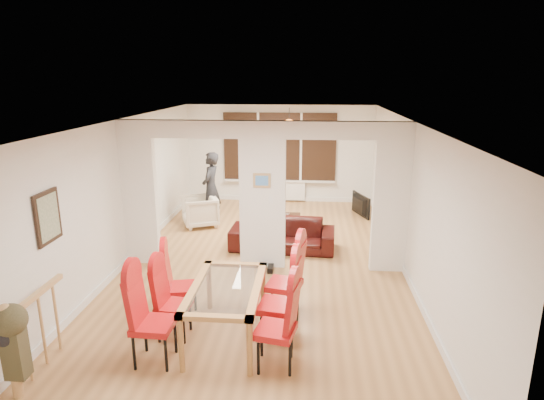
# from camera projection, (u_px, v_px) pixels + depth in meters

# --- Properties ---
(floor) EXTENTS (5.00, 9.00, 0.01)m
(floor) POSITION_uv_depth(u_px,v_px,m) (263.00, 265.00, 8.24)
(floor) COLOR #AC7945
(floor) RESTS_ON ground
(room_walls) EXTENTS (5.00, 9.00, 2.60)m
(room_walls) POSITION_uv_depth(u_px,v_px,m) (263.00, 196.00, 7.90)
(room_walls) COLOR silver
(room_walls) RESTS_ON floor
(divider_wall) EXTENTS (5.00, 0.18, 2.60)m
(divider_wall) POSITION_uv_depth(u_px,v_px,m) (263.00, 196.00, 7.90)
(divider_wall) COLOR white
(divider_wall) RESTS_ON floor
(bay_window_blinds) EXTENTS (3.00, 0.08, 1.80)m
(bay_window_blinds) POSITION_uv_depth(u_px,v_px,m) (280.00, 147.00, 12.12)
(bay_window_blinds) COLOR black
(bay_window_blinds) RESTS_ON room_walls
(radiator) EXTENTS (1.40, 0.08, 0.50)m
(radiator) POSITION_uv_depth(u_px,v_px,m) (279.00, 191.00, 12.39)
(radiator) COLOR white
(radiator) RESTS_ON floor
(pendant_light) EXTENTS (0.36, 0.36, 0.36)m
(pendant_light) POSITION_uv_depth(u_px,v_px,m) (289.00, 127.00, 10.83)
(pendant_light) COLOR orange
(pendant_light) RESTS_ON room_walls
(stair_newel) EXTENTS (0.40, 1.20, 1.10)m
(stair_newel) POSITION_uv_depth(u_px,v_px,m) (39.00, 326.00, 5.20)
(stair_newel) COLOR tan
(stair_newel) RESTS_ON floor
(wall_poster) EXTENTS (0.04, 0.52, 0.67)m
(wall_poster) POSITION_uv_depth(u_px,v_px,m) (48.00, 217.00, 5.71)
(wall_poster) COLOR gray
(wall_poster) RESTS_ON room_walls
(pillar_photo) EXTENTS (0.30, 0.03, 0.25)m
(pillar_photo) POSITION_uv_depth(u_px,v_px,m) (262.00, 180.00, 7.73)
(pillar_photo) COLOR #4C8CD8
(pillar_photo) RESTS_ON divider_wall
(dining_table) EXTENTS (0.89, 1.58, 0.74)m
(dining_table) POSITION_uv_depth(u_px,v_px,m) (227.00, 312.00, 5.86)
(dining_table) COLOR #A7733D
(dining_table) RESTS_ON floor
(dining_chair_la) EXTENTS (0.47, 0.47, 1.15)m
(dining_chair_la) POSITION_uv_depth(u_px,v_px,m) (153.00, 318.00, 5.32)
(dining_chair_la) COLOR #B01214
(dining_chair_la) RESTS_ON floor
(dining_chair_lb) EXTENTS (0.44, 0.44, 1.02)m
(dining_chair_lb) POSITION_uv_depth(u_px,v_px,m) (174.00, 301.00, 5.86)
(dining_chair_lb) COLOR #B01214
(dining_chair_lb) RESTS_ON floor
(dining_chair_lc) EXTENTS (0.48, 0.48, 1.03)m
(dining_chair_lc) POSITION_uv_depth(u_px,v_px,m) (180.00, 283.00, 6.35)
(dining_chair_lc) COLOR #B01214
(dining_chair_lc) RESTS_ON floor
(dining_chair_ra) EXTENTS (0.52, 0.52, 1.10)m
(dining_chair_ra) POSITION_uv_depth(u_px,v_px,m) (275.00, 324.00, 5.24)
(dining_chair_ra) COLOR #B01214
(dining_chair_ra) RESTS_ON floor
(dining_chair_rb) EXTENTS (0.52, 0.52, 1.15)m
(dining_chair_rb) POSITION_uv_depth(u_px,v_px,m) (278.00, 300.00, 5.76)
(dining_chair_rb) COLOR #B01214
(dining_chair_rb) RESTS_ON floor
(dining_chair_rc) EXTENTS (0.55, 0.55, 1.14)m
(dining_chair_rc) POSITION_uv_depth(u_px,v_px,m) (284.00, 279.00, 6.35)
(dining_chair_rc) COLOR #B01214
(dining_chair_rc) RESTS_ON floor
(sofa) EXTENTS (2.08, 0.91, 0.60)m
(sofa) POSITION_uv_depth(u_px,v_px,m) (282.00, 234.00, 8.96)
(sofa) COLOR black
(sofa) RESTS_ON floor
(armchair) EXTENTS (0.98, 0.99, 0.69)m
(armchair) POSITION_uv_depth(u_px,v_px,m) (200.00, 211.00, 10.35)
(armchair) COLOR beige
(armchair) RESTS_ON floor
(person) EXTENTS (0.65, 0.47, 1.66)m
(person) POSITION_uv_depth(u_px,v_px,m) (211.00, 188.00, 10.48)
(person) COLOR black
(person) RESTS_ON floor
(television) EXTENTS (0.90, 0.42, 0.53)m
(television) POSITION_uv_depth(u_px,v_px,m) (357.00, 205.00, 11.14)
(television) COLOR black
(television) RESTS_ON floor
(coffee_table) EXTENTS (0.98, 0.55, 0.22)m
(coffee_table) POSITION_uv_depth(u_px,v_px,m) (280.00, 219.00, 10.53)
(coffee_table) COLOR black
(coffee_table) RESTS_ON floor
(bottle) EXTENTS (0.07, 0.07, 0.27)m
(bottle) POSITION_uv_depth(u_px,v_px,m) (283.00, 210.00, 10.40)
(bottle) COLOR #143F19
(bottle) RESTS_ON coffee_table
(bowl) EXTENTS (0.21, 0.21, 0.05)m
(bowl) POSITION_uv_depth(u_px,v_px,m) (286.00, 215.00, 10.41)
(bowl) COLOR black
(bowl) RESTS_ON coffee_table
(shoes) EXTENTS (0.23, 0.25, 0.10)m
(shoes) POSITION_uv_depth(u_px,v_px,m) (267.00, 268.00, 7.98)
(shoes) COLOR black
(shoes) RESTS_ON floor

